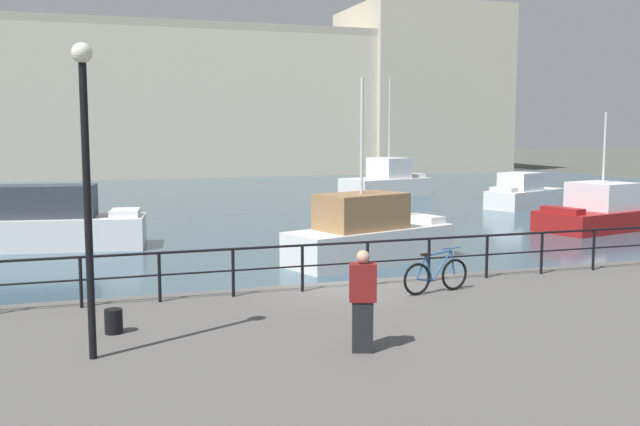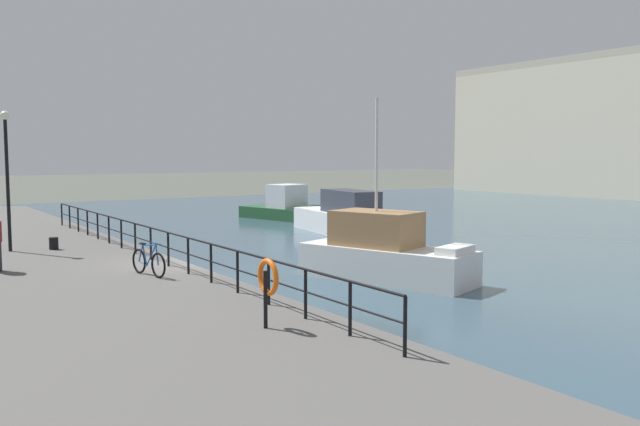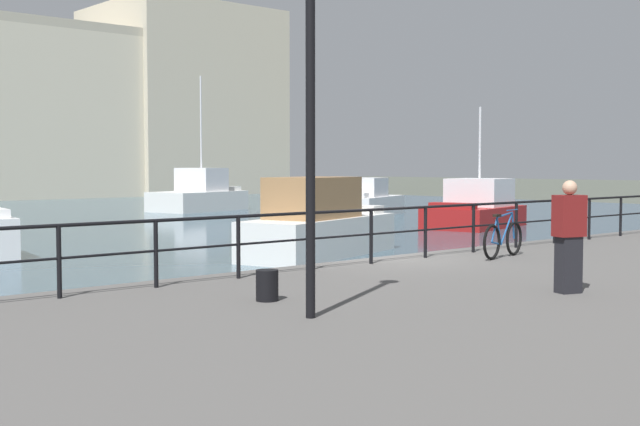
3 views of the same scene
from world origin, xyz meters
name	(u,v)px [view 1 (image 1 of 3)]	position (x,y,z in m)	size (l,w,h in m)	color
ground_plane	(337,310)	(0.00, 0.00, 0.00)	(240.00, 240.00, 0.00)	#4C5147
water_basin	(176,198)	(0.00, 30.20, 0.01)	(80.00, 60.00, 0.01)	#385160
quay_promenade	(478,386)	(0.00, -6.50, 0.35)	(56.00, 13.00, 0.70)	#565451
harbor_building	(210,102)	(6.41, 53.92, 6.91)	(71.88, 13.35, 16.67)	beige
moored_white_yacht	(369,235)	(3.10, 5.63, 0.91)	(6.17, 3.75, 5.96)	white
moored_green_narrowboat	(524,194)	(17.44, 18.12, 0.75)	(5.43, 3.81, 1.95)	white
moored_harbor_tender	(597,212)	(15.29, 9.56, 0.80)	(5.52, 3.81, 5.04)	maroon
moored_cabin_cruiser	(29,225)	(-7.58, 11.84, 0.88)	(8.74, 3.40, 2.32)	white
moored_small_launch	(386,181)	(13.42, 27.79, 0.89)	(6.11, 4.25, 7.66)	white
quay_railing	(302,259)	(-1.11, -0.75, 1.44)	(25.29, 0.07, 1.08)	black
parked_bicycle	(436,275)	(1.68, -1.80, 1.09)	(1.75, 0.40, 0.98)	black
mooring_bollard	(114,321)	(-5.30, -2.89, 0.92)	(0.32, 0.32, 0.44)	black
quay_lamp_post	(86,162)	(-5.69, -4.28, 3.84)	(0.32, 0.32, 4.95)	black
standing_person	(363,300)	(-1.47, -5.30, 1.57)	(0.51, 0.41, 1.69)	black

